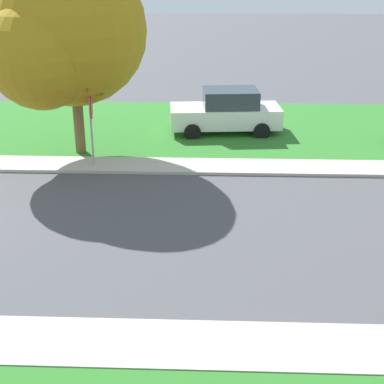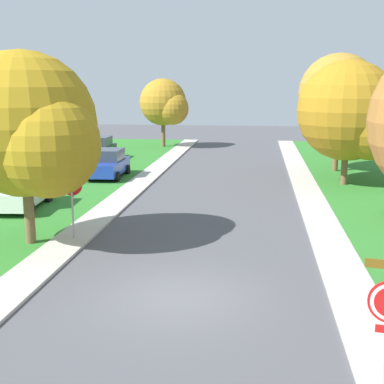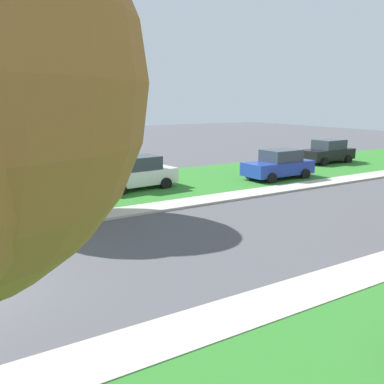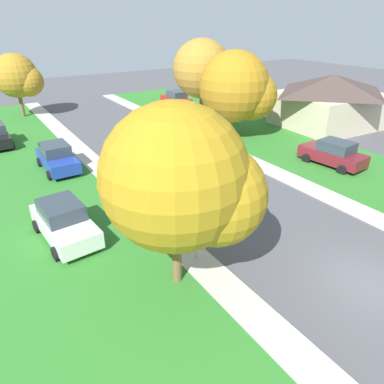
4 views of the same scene
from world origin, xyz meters
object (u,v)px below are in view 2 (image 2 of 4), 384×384
Objects in this scene: car_blue_far_down_street at (108,164)px; car_white_driveway_right at (20,190)px; tree_sidewalk_near at (354,114)px; tree_corner_large at (165,104)px; stop_sign_far_corner at (72,190)px; car_red_kerbside_mid at (346,145)px; car_black_across_road at (99,149)px; tree_across_left at (30,129)px; tree_sidewalk_mid at (344,97)px.

car_blue_far_down_street is 0.98× the size of car_white_driveway_right.
tree_sidewalk_near is 21.66m from tree_corner_large.
tree_corner_large reaches higher than car_blue_far_down_street.
car_blue_far_down_street is at bearing 100.38° from stop_sign_far_corner.
tree_sidewalk_near is at bearing -97.75° from car_red_kerbside_mid.
car_black_across_road is at bearing 104.36° from stop_sign_far_corner.
tree_corner_large reaches higher than car_white_driveway_right.
stop_sign_far_corner is 16.95m from tree_sidewalk_near.
car_blue_far_down_street is 14.57m from tree_sidewalk_near.
tree_corner_large is (-13.43, 17.00, -0.13)m from tree_sidewalk_near.
tree_sidewalk_near is (14.19, -0.93, 3.15)m from car_blue_far_down_street.
car_black_across_road is at bearing -112.98° from tree_corner_large.
stop_sign_far_corner is at bearing 42.21° from tree_across_left.
stop_sign_far_corner is 6.15m from car_white_driveway_right.
tree_sidewalk_near reaches higher than car_black_across_road.
stop_sign_far_corner reaches higher than car_red_kerbside_mid.
car_blue_far_down_street is (-15.94, -11.92, 0.00)m from car_red_kerbside_mid.
tree_sidewalk_mid is 1.24× the size of tree_corner_large.
tree_sidewalk_near reaches higher than tree_corner_large.
tree_sidewalk_near is (-0.14, -4.80, -0.84)m from tree_sidewalk_mid.
tree_corner_large is at bearing 84.16° from car_white_driveway_right.
car_white_driveway_right is 0.73× the size of tree_corner_large.
car_black_across_road is 15.96m from car_white_driveway_right.
tree_across_left is (1.32, -13.83, 3.27)m from car_blue_far_down_street.
tree_sidewalk_near is 1.14× the size of tree_corner_large.
car_black_across_road is 19.31m from car_red_kerbside_mid.
tree_sidewalk_mid reaches higher than tree_corner_large.
stop_sign_far_corner is 0.62× the size of car_white_driveway_right.
tree_across_left is (4.18, -21.34, 3.27)m from car_black_across_road.
car_black_across_road is (-5.22, 20.40, -1.01)m from stop_sign_far_corner.
tree_sidewalk_mid is 1.11× the size of tree_across_left.
tree_corner_large is at bearing 164.74° from car_red_kerbside_mid.
tree_corner_large is (-1.60, 28.95, 2.01)m from stop_sign_far_corner.
tree_across_left is (-12.87, -12.89, 0.12)m from tree_sidewalk_near.
car_blue_far_down_street is 0.62× the size of tree_sidewalk_near.
tree_sidewalk_mid is at bearing -101.29° from car_red_kerbside_mid.
car_red_kerbside_mid is at bearing 82.25° from tree_sidewalk_near.
tree_sidewalk_mid is (17.19, -3.64, 3.99)m from car_black_across_road.
car_black_across_road is 0.57× the size of tree_sidewalk_mid.
car_red_kerbside_mid is at bearing 78.71° from tree_sidewalk_mid.
tree_sidewalk_near reaches higher than car_white_driveway_right.
car_black_across_road is at bearing 110.84° from car_blue_far_down_street.
stop_sign_far_corner is at bearing -118.69° from car_red_kerbside_mid.
car_blue_far_down_street is 0.71× the size of tree_corner_large.
car_white_driveway_right is at bearing -85.96° from car_black_across_road.
car_blue_far_down_street and car_white_driveway_right have the same top height.
car_black_across_road is 8.04m from car_blue_far_down_street.
tree_across_left is (-14.62, -25.75, 3.27)m from car_red_kerbside_mid.
tree_across_left is at bearing -119.58° from car_red_kerbside_mid.
tree_corner_large reaches higher than car_black_across_road.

